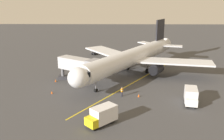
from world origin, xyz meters
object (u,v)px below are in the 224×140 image
(box_truck_near_nose, at_px, (102,116))
(box_truck_portside, at_px, (191,96))
(safety_cone_nose_right, at_px, (52,92))
(safety_cone_wing_port, at_px, (56,80))
(jet_bridge, at_px, (82,66))
(safety_cone_nose_left, at_px, (139,95))
(baggage_cart_starboard_side, at_px, (96,52))
(ground_crew_marshaller, at_px, (122,92))
(airplane, at_px, (132,57))

(box_truck_near_nose, xyz_separation_m, box_truck_portside, (-14.52, -7.40, 0.00))
(safety_cone_nose_right, height_order, safety_cone_wing_port, same)
(jet_bridge, xyz_separation_m, box_truck_near_nose, (-4.98, 17.65, -2.38))
(safety_cone_nose_left, distance_m, safety_cone_nose_right, 16.10)
(baggage_cart_starboard_side, xyz_separation_m, safety_cone_wing_port, (6.48, 26.35, -0.38))
(safety_cone_nose_right, bearing_deg, ground_crew_marshaller, 174.84)
(safety_cone_nose_right, bearing_deg, safety_cone_nose_left, 175.19)
(box_truck_portside, relative_size, safety_cone_nose_right, 8.92)
(box_truck_near_nose, height_order, safety_cone_nose_right, box_truck_near_nose)
(airplane, distance_m, safety_cone_nose_left, 14.37)
(ground_crew_marshaller, relative_size, safety_cone_nose_right, 3.11)
(jet_bridge, height_order, baggage_cart_starboard_side, jet_bridge)
(safety_cone_nose_left, bearing_deg, airplane, -88.33)
(box_truck_portside, height_order, safety_cone_nose_left, box_truck_portside)
(ground_crew_marshaller, bearing_deg, box_truck_portside, 164.99)
(baggage_cart_starboard_side, relative_size, safety_cone_nose_left, 5.20)
(baggage_cart_starboard_side, relative_size, safety_cone_nose_right, 5.20)
(airplane, height_order, jet_bridge, airplane)
(jet_bridge, xyz_separation_m, ground_crew_marshaller, (-8.02, 7.17, -2.88))
(airplane, relative_size, safety_cone_nose_right, 64.81)
(jet_bridge, relative_size, safety_cone_nose_right, 19.25)
(ground_crew_marshaller, bearing_deg, jet_bridge, -41.81)
(jet_bridge, height_order, box_truck_portside, jet_bridge)
(box_truck_portside, distance_m, baggage_cart_starboard_side, 41.89)
(airplane, bearing_deg, box_truck_near_nose, 76.80)
(box_truck_near_nose, relative_size, safety_cone_wing_port, 8.48)
(safety_cone_nose_right, bearing_deg, box_truck_near_nose, 130.54)
(airplane, bearing_deg, safety_cone_nose_left, 91.67)
(ground_crew_marshaller, xyz_separation_m, safety_cone_nose_left, (-3.04, 0.17, -0.61))
(airplane, bearing_deg, baggage_cart_starboard_side, -64.08)
(jet_bridge, height_order, safety_cone_nose_right, jet_bridge)
(safety_cone_nose_right, relative_size, safety_cone_wing_port, 1.00)
(safety_cone_wing_port, bearing_deg, safety_cone_nose_right, 97.22)
(baggage_cart_starboard_side, height_order, safety_cone_nose_right, baggage_cart_starboard_side)
(jet_bridge, distance_m, box_truck_portside, 22.16)
(box_truck_near_nose, xyz_separation_m, safety_cone_nose_right, (9.97, -11.66, -1.11))
(jet_bridge, relative_size, baggage_cart_starboard_side, 3.70)
(airplane, height_order, baggage_cart_starboard_side, airplane)
(safety_cone_nose_right, bearing_deg, jet_bridge, -129.76)
(safety_cone_nose_left, relative_size, safety_cone_nose_right, 1.00)
(airplane, height_order, box_truck_portside, airplane)
(safety_cone_nose_right, xyz_separation_m, safety_cone_wing_port, (0.86, -6.79, 0.00))
(jet_bridge, xyz_separation_m, baggage_cart_starboard_side, (-0.63, -27.14, -3.11))
(airplane, xyz_separation_m, box_truck_portside, (-8.85, 16.78, -2.62))
(box_truck_near_nose, height_order, safety_cone_nose_left, box_truck_near_nose)
(safety_cone_wing_port, bearing_deg, safety_cone_nose_left, 154.30)
(airplane, distance_m, baggage_cart_starboard_side, 23.16)
(airplane, distance_m, safety_cone_nose_right, 20.38)
(airplane, xyz_separation_m, safety_cone_nose_left, (-0.40, 13.88, -3.73))
(jet_bridge, bearing_deg, box_truck_portside, 152.27)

